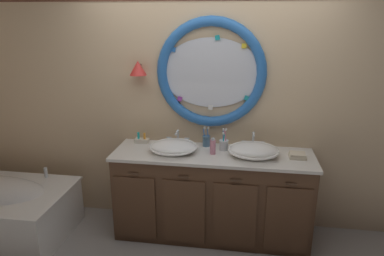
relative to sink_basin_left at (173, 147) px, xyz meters
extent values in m
plane|color=gray|center=(0.30, -0.24, -0.94)|extent=(14.00, 14.00, 0.00)
cube|color=#D6B78E|center=(0.30, 0.35, 0.36)|extent=(6.40, 0.08, 2.60)
ellipsoid|color=silver|center=(0.32, 0.29, 0.67)|extent=(0.98, 0.02, 0.68)
torus|color=#2866B7|center=(0.32, 0.29, 0.67)|extent=(1.07, 0.10, 1.07)
cube|color=#2866B7|center=(0.81, 0.28, 0.71)|extent=(0.04, 0.01, 0.04)
cube|color=yellow|center=(0.63, 0.28, 0.94)|extent=(0.05, 0.01, 0.05)
cube|color=teal|center=(0.38, 0.28, 1.01)|extent=(0.05, 0.01, 0.05)
cube|color=#2866B7|center=(-0.04, 0.28, 0.90)|extent=(0.05, 0.01, 0.05)
cube|color=green|center=(-0.16, 0.28, 0.68)|extent=(0.05, 0.01, 0.05)
cube|color=purple|center=(0.01, 0.28, 0.41)|extent=(0.05, 0.01, 0.05)
cube|color=silver|center=(0.33, 0.28, 0.33)|extent=(0.05, 0.01, 0.05)
cube|color=teal|center=(0.68, 0.28, 0.44)|extent=(0.05, 0.01, 0.05)
cylinder|color=#4C3823|center=(-0.38, 0.26, 0.74)|extent=(0.02, 0.09, 0.02)
cone|color=red|center=(-0.38, 0.21, 0.72)|extent=(0.17, 0.17, 0.14)
cube|color=brown|center=(0.38, 0.03, -0.51)|extent=(1.89, 0.55, 0.85)
cube|color=silver|center=(0.38, 0.03, -0.07)|extent=(1.93, 0.59, 0.03)
cube|color=silver|center=(0.38, 0.30, -0.14)|extent=(1.89, 0.02, 0.11)
cube|color=brown|center=(-0.33, -0.26, -0.55)|extent=(0.40, 0.02, 0.65)
cylinder|color=#422D1E|center=(-0.33, -0.27, -0.19)|extent=(0.10, 0.01, 0.01)
cube|color=brown|center=(0.14, -0.26, -0.55)|extent=(0.40, 0.02, 0.65)
cylinder|color=#422D1E|center=(0.14, -0.27, -0.19)|extent=(0.10, 0.01, 0.01)
cube|color=brown|center=(0.62, -0.26, -0.55)|extent=(0.40, 0.02, 0.65)
cylinder|color=#422D1E|center=(0.62, -0.27, -0.19)|extent=(0.10, 0.01, 0.01)
cube|color=brown|center=(1.09, -0.26, -0.55)|extent=(0.40, 0.02, 0.65)
cylinder|color=#422D1E|center=(1.09, -0.27, -0.19)|extent=(0.10, 0.01, 0.01)
cylinder|color=silver|center=(-1.42, 0.06, -0.40)|extent=(0.04, 0.04, 0.11)
ellipsoid|color=white|center=(0.00, 0.00, 0.00)|extent=(0.45, 0.34, 0.11)
torus|color=white|center=(0.00, 0.00, 0.00)|extent=(0.47, 0.47, 0.02)
cylinder|color=silver|center=(0.00, 0.00, 0.00)|extent=(0.03, 0.03, 0.01)
ellipsoid|color=white|center=(0.76, 0.00, 0.01)|extent=(0.46, 0.33, 0.12)
torus|color=white|center=(0.76, 0.00, 0.01)|extent=(0.48, 0.48, 0.02)
cylinder|color=silver|center=(0.76, 0.00, 0.01)|extent=(0.03, 0.03, 0.01)
cylinder|color=silver|center=(0.00, 0.23, -0.04)|extent=(0.05, 0.05, 0.02)
cylinder|color=silver|center=(0.00, 0.23, 0.03)|extent=(0.02, 0.02, 0.12)
sphere|color=silver|center=(0.00, 0.23, 0.09)|extent=(0.03, 0.03, 0.03)
cylinder|color=silver|center=(0.00, 0.17, 0.09)|extent=(0.02, 0.12, 0.02)
cylinder|color=silver|center=(-0.09, 0.23, -0.02)|extent=(0.04, 0.04, 0.06)
cylinder|color=silver|center=(0.09, 0.23, -0.02)|extent=(0.04, 0.04, 0.06)
cube|color=silver|center=(-0.09, 0.23, 0.01)|extent=(0.05, 0.01, 0.01)
cube|color=silver|center=(0.09, 0.23, 0.01)|extent=(0.05, 0.01, 0.01)
cylinder|color=silver|center=(0.76, 0.23, -0.04)|extent=(0.05, 0.05, 0.02)
cylinder|color=silver|center=(0.76, 0.23, 0.03)|extent=(0.02, 0.02, 0.14)
sphere|color=silver|center=(0.76, 0.23, 0.10)|extent=(0.03, 0.03, 0.03)
cylinder|color=silver|center=(0.76, 0.18, 0.10)|extent=(0.02, 0.10, 0.02)
cylinder|color=silver|center=(0.67, 0.23, -0.02)|extent=(0.04, 0.04, 0.06)
cylinder|color=silver|center=(0.85, 0.23, -0.02)|extent=(0.04, 0.04, 0.06)
cube|color=silver|center=(0.67, 0.23, 0.01)|extent=(0.05, 0.01, 0.01)
cube|color=silver|center=(0.85, 0.23, 0.01)|extent=(0.05, 0.01, 0.01)
cylinder|color=slate|center=(0.30, 0.21, 0.00)|extent=(0.07, 0.07, 0.10)
torus|color=slate|center=(0.30, 0.21, 0.05)|extent=(0.08, 0.08, 0.01)
cylinder|color=blue|center=(0.31, 0.21, 0.04)|extent=(0.03, 0.02, 0.17)
cube|color=white|center=(0.31, 0.21, 0.14)|extent=(0.02, 0.02, 0.02)
cylinder|color=blue|center=(0.28, 0.21, 0.04)|extent=(0.04, 0.03, 0.17)
cube|color=white|center=(0.28, 0.21, 0.14)|extent=(0.02, 0.02, 0.03)
cylinder|color=silver|center=(0.48, 0.13, 0.00)|extent=(0.09, 0.09, 0.10)
torus|color=silver|center=(0.48, 0.13, 0.04)|extent=(0.09, 0.09, 0.01)
cylinder|color=pink|center=(0.50, 0.12, 0.05)|extent=(0.03, 0.02, 0.19)
cube|color=white|center=(0.50, 0.12, 0.16)|extent=(0.02, 0.02, 0.02)
cylinder|color=blue|center=(0.47, 0.14, 0.05)|extent=(0.02, 0.02, 0.18)
cube|color=white|center=(0.47, 0.14, 0.15)|extent=(0.02, 0.02, 0.02)
cylinder|color=#19ADB2|center=(0.47, 0.11, 0.04)|extent=(0.03, 0.02, 0.16)
cube|color=white|center=(0.47, 0.11, 0.13)|extent=(0.02, 0.02, 0.02)
cylinder|color=pink|center=(0.38, 0.01, 0.02)|extent=(0.05, 0.05, 0.14)
cylinder|color=silver|center=(0.38, 0.01, 0.10)|extent=(0.03, 0.03, 0.02)
cylinder|color=silver|center=(0.38, -0.01, 0.11)|extent=(0.01, 0.04, 0.01)
cube|color=beige|center=(1.17, 0.03, -0.04)|extent=(0.15, 0.14, 0.02)
cube|color=beige|center=(1.17, 0.03, -0.02)|extent=(0.14, 0.13, 0.02)
cube|color=beige|center=(-0.38, 0.21, -0.03)|extent=(0.14, 0.08, 0.04)
cylinder|color=#19ADB2|center=(-0.41, 0.21, 0.02)|extent=(0.02, 0.02, 0.07)
cylinder|color=orange|center=(-0.35, 0.21, 0.02)|extent=(0.02, 0.02, 0.06)
camera|label=1|loc=(0.65, -3.10, 1.19)|focal=32.72mm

